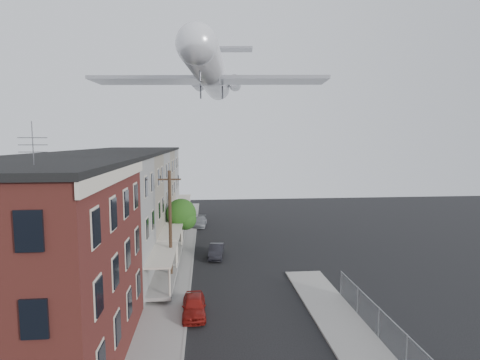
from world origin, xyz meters
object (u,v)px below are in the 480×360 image
object	(u,v)px
airplane	(211,74)
car_near	(194,306)
utility_pole	(170,225)
car_far	(200,222)
car_mid	(216,251)
street_tree	(182,215)

from	to	relation	value
airplane	car_near	bearing A→B (deg)	-95.12
utility_pole	airplane	distance (m)	17.81
car_far	airplane	xyz separation A→B (m)	(1.51, -8.67, 17.76)
car_near	car_far	size ratio (longest dim) A/B	0.91
utility_pole	car_mid	world-z (taller)	utility_pole
car_mid	car_far	xyz separation A→B (m)	(-1.80, 13.57, -0.03)
car_near	car_far	bearing A→B (deg)	88.37
street_tree	car_mid	distance (m)	5.98
car_near	airplane	world-z (taller)	airplane
car_far	airplane	world-z (taller)	airplane
car_far	airplane	size ratio (longest dim) A/B	0.15
utility_pole	car_near	world-z (taller)	utility_pole
car_near	utility_pole	bearing A→B (deg)	106.66
utility_pole	car_near	xyz separation A→B (m)	(2.00, -6.05, -4.03)
car_mid	airplane	size ratio (longest dim) A/B	0.14
car_mid	airplane	world-z (taller)	airplane
utility_pole	street_tree	xyz separation A→B (m)	(0.33, 9.92, -1.22)
street_tree	car_near	size ratio (longest dim) A/B	1.38
car_far	airplane	distance (m)	19.82
car_mid	car_far	bearing A→B (deg)	104.06
utility_pole	airplane	size ratio (longest dim) A/B	0.33
utility_pole	car_mid	bearing A→B (deg)	57.45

